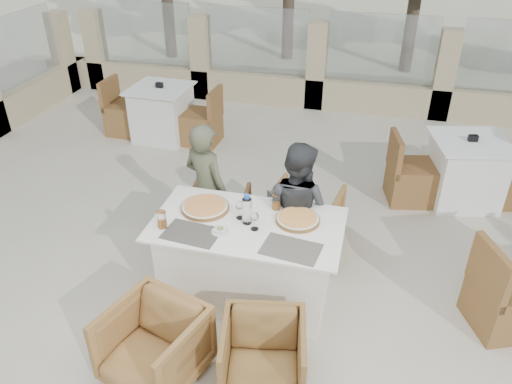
% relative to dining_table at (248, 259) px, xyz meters
% --- Properties ---
extents(ground, '(80.00, 80.00, 0.00)m').
position_rel_dining_table_xyz_m(ground, '(-0.10, -0.06, -0.39)').
color(ground, beige).
rests_on(ground, ground).
extents(sand_patch, '(30.00, 16.00, 0.01)m').
position_rel_dining_table_xyz_m(sand_patch, '(-0.10, 13.94, -0.38)').
color(sand_patch, beige).
rests_on(sand_patch, ground).
extents(perimeter_wall_far, '(10.00, 0.34, 1.60)m').
position_rel_dining_table_xyz_m(perimeter_wall_far, '(-0.10, 4.74, 0.42)').
color(perimeter_wall_far, '#C7B58C').
rests_on(perimeter_wall_far, ground).
extents(dining_table, '(1.60, 0.90, 0.77)m').
position_rel_dining_table_xyz_m(dining_table, '(0.00, 0.00, 0.00)').
color(dining_table, white).
rests_on(dining_table, ground).
extents(placemat_near_left, '(0.48, 0.34, 0.00)m').
position_rel_dining_table_xyz_m(placemat_near_left, '(-0.40, -0.25, 0.39)').
color(placemat_near_left, '#524E46').
rests_on(placemat_near_left, dining_table).
extents(placemat_near_right, '(0.49, 0.36, 0.00)m').
position_rel_dining_table_xyz_m(placemat_near_right, '(0.42, -0.26, 0.39)').
color(placemat_near_right, '#625D54').
rests_on(placemat_near_right, dining_table).
extents(pizza_left, '(0.47, 0.47, 0.05)m').
position_rel_dining_table_xyz_m(pizza_left, '(-0.41, 0.12, 0.41)').
color(pizza_left, '#D5501D').
rests_on(pizza_left, dining_table).
extents(pizza_right, '(0.44, 0.44, 0.05)m').
position_rel_dining_table_xyz_m(pizza_right, '(0.40, 0.13, 0.41)').
color(pizza_right, orange).
rests_on(pizza_right, dining_table).
extents(water_bottle, '(0.10, 0.10, 0.28)m').
position_rel_dining_table_xyz_m(water_bottle, '(-0.00, 0.01, 0.52)').
color(water_bottle, '#A5C4D9').
rests_on(water_bottle, dining_table).
extents(wine_glass_centre, '(0.08, 0.08, 0.18)m').
position_rel_dining_table_xyz_m(wine_glass_centre, '(-0.08, 0.06, 0.48)').
color(wine_glass_centre, white).
rests_on(wine_glass_centre, dining_table).
extents(wine_glass_near, '(0.10, 0.10, 0.18)m').
position_rel_dining_table_xyz_m(wine_glass_near, '(0.08, -0.07, 0.48)').
color(wine_glass_near, white).
rests_on(wine_glass_near, dining_table).
extents(beer_glass_left, '(0.10, 0.10, 0.15)m').
position_rel_dining_table_xyz_m(beer_glass_left, '(-0.66, -0.22, 0.46)').
color(beer_glass_left, orange).
rests_on(beer_glass_left, dining_table).
extents(beer_glass_right, '(0.07, 0.07, 0.14)m').
position_rel_dining_table_xyz_m(beer_glass_right, '(0.19, 0.28, 0.46)').
color(beer_glass_right, orange).
rests_on(beer_glass_right, dining_table).
extents(olive_dish, '(0.14, 0.14, 0.04)m').
position_rel_dining_table_xyz_m(olive_dish, '(-0.18, -0.17, 0.41)').
color(olive_dish, silver).
rests_on(olive_dish, dining_table).
extents(armchair_far_left, '(0.66, 0.67, 0.56)m').
position_rel_dining_table_xyz_m(armchair_far_left, '(-0.51, 0.75, -0.11)').
color(armchair_far_left, brown).
rests_on(armchair_far_left, ground).
extents(armchair_far_right, '(0.77, 0.79, 0.63)m').
position_rel_dining_table_xyz_m(armchair_far_right, '(0.36, 0.86, -0.07)').
color(armchair_far_right, olive).
rests_on(armchair_far_right, ground).
extents(armchair_near_left, '(0.82, 0.83, 0.61)m').
position_rel_dining_table_xyz_m(armchair_near_left, '(-0.43, -1.03, -0.08)').
color(armchair_near_left, olive).
rests_on(armchair_near_left, ground).
extents(armchair_near_right, '(0.70, 0.71, 0.56)m').
position_rel_dining_table_xyz_m(armchair_near_right, '(0.36, -0.91, -0.11)').
color(armchair_near_right, brown).
rests_on(armchair_near_right, ground).
extents(diner_left, '(0.59, 0.50, 1.36)m').
position_rel_dining_table_xyz_m(diner_left, '(-0.57, 0.59, 0.30)').
color(diner_left, '#52553E').
rests_on(diner_left, ground).
extents(diner_right, '(0.78, 0.69, 1.33)m').
position_rel_dining_table_xyz_m(diner_right, '(0.33, 0.46, 0.28)').
color(diner_right, '#393B3E').
rests_on(diner_right, ground).
extents(bg_table_a, '(1.67, 0.88, 0.77)m').
position_rel_dining_table_xyz_m(bg_table_a, '(-2.08, 2.96, 0.00)').
color(bg_table_a, white).
rests_on(bg_table_a, ground).
extents(bg_table_b, '(1.78, 1.15, 0.77)m').
position_rel_dining_table_xyz_m(bg_table_b, '(2.02, 2.16, 0.00)').
color(bg_table_b, white).
rests_on(bg_table_b, ground).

